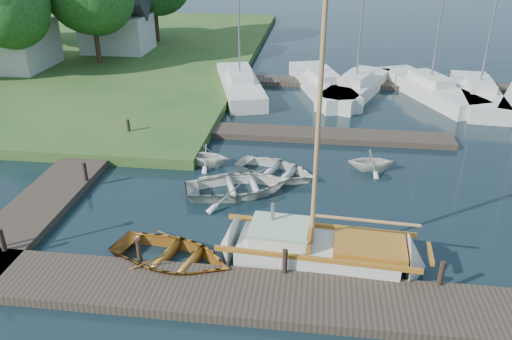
# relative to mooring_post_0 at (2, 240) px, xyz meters

# --- Properties ---
(ground) EXTENTS (160.00, 160.00, 0.00)m
(ground) POSITION_rel_mooring_post_0_xyz_m (7.50, 5.00, -0.70)
(ground) COLOR black
(ground) RESTS_ON ground
(near_dock) EXTENTS (18.00, 2.20, 0.30)m
(near_dock) POSITION_rel_mooring_post_0_xyz_m (7.50, -1.00, -0.55)
(near_dock) COLOR #33281E
(near_dock) RESTS_ON ground
(left_dock) EXTENTS (2.20, 18.00, 0.30)m
(left_dock) POSITION_rel_mooring_post_0_xyz_m (-0.50, 7.00, -0.55)
(left_dock) COLOR #33281E
(left_dock) RESTS_ON ground
(far_dock) EXTENTS (14.00, 1.60, 0.30)m
(far_dock) POSITION_rel_mooring_post_0_xyz_m (9.50, 11.50, -0.55)
(far_dock) COLOR #33281E
(far_dock) RESTS_ON ground
(pontoon) EXTENTS (30.00, 1.60, 0.30)m
(pontoon) POSITION_rel_mooring_post_0_xyz_m (17.50, 21.00, -0.55)
(pontoon) COLOR #33281E
(pontoon) RESTS_ON ground
(mooring_post_0) EXTENTS (0.16, 0.16, 0.80)m
(mooring_post_0) POSITION_rel_mooring_post_0_xyz_m (0.00, 0.00, 0.00)
(mooring_post_0) COLOR black
(mooring_post_0) RESTS_ON near_dock
(mooring_post_1) EXTENTS (0.16, 0.16, 0.80)m
(mooring_post_1) POSITION_rel_mooring_post_0_xyz_m (4.50, 0.00, 0.00)
(mooring_post_1) COLOR black
(mooring_post_1) RESTS_ON near_dock
(mooring_post_2) EXTENTS (0.16, 0.16, 0.80)m
(mooring_post_2) POSITION_rel_mooring_post_0_xyz_m (9.00, 0.00, 0.00)
(mooring_post_2) COLOR black
(mooring_post_2) RESTS_ON near_dock
(mooring_post_3) EXTENTS (0.16, 0.16, 0.80)m
(mooring_post_3) POSITION_rel_mooring_post_0_xyz_m (13.50, 0.00, 0.00)
(mooring_post_3) COLOR black
(mooring_post_3) RESTS_ON near_dock
(mooring_post_4) EXTENTS (0.16, 0.16, 0.80)m
(mooring_post_4) POSITION_rel_mooring_post_0_xyz_m (0.50, 5.00, 0.00)
(mooring_post_4) COLOR black
(mooring_post_4) RESTS_ON left_dock
(mooring_post_5) EXTENTS (0.16, 0.16, 0.80)m
(mooring_post_5) POSITION_rel_mooring_post_0_xyz_m (0.50, 10.00, 0.00)
(mooring_post_5) COLOR black
(mooring_post_5) RESTS_ON left_dock
(sailboat) EXTENTS (7.26, 2.43, 9.83)m
(sailboat) POSITION_rel_mooring_post_0_xyz_m (10.12, 1.09, -0.36)
(sailboat) COLOR beige
(sailboat) RESTS_ON ground
(dinghy) EXTENTS (4.64, 3.83, 0.83)m
(dinghy) POSITION_rel_mooring_post_0_xyz_m (5.40, 0.34, -0.28)
(dinghy) COLOR #8F5D12
(dinghy) RESTS_ON ground
(tender_a) EXTENTS (4.89, 4.15, 0.86)m
(tender_a) POSITION_rel_mooring_post_0_xyz_m (6.74, 5.24, -0.27)
(tender_a) COLOR beige
(tender_a) RESTS_ON ground
(tender_b) EXTENTS (2.34, 2.11, 1.09)m
(tender_b) POSITION_rel_mooring_post_0_xyz_m (5.03, 7.63, -0.15)
(tender_b) COLOR beige
(tender_b) RESTS_ON ground
(tender_c) EXTENTS (4.30, 3.72, 0.75)m
(tender_c) POSITION_rel_mooring_post_0_xyz_m (8.09, 6.97, -0.33)
(tender_c) COLOR beige
(tender_c) RESTS_ON ground
(tender_d) EXTENTS (2.18, 1.93, 1.07)m
(tender_d) POSITION_rel_mooring_post_0_xyz_m (12.21, 8.03, -0.16)
(tender_d) COLOR beige
(tender_d) RESTS_ON ground
(marina_boat_0) EXTENTS (4.53, 8.97, 10.88)m
(marina_boat_0) POSITION_rel_mooring_post_0_xyz_m (4.74, 18.61, -0.13)
(marina_boat_0) COLOR beige
(marina_boat_0) RESTS_ON ground
(marina_boat_1) EXTENTS (4.75, 9.30, 11.48)m
(marina_boat_1) POSITION_rel_mooring_post_0_xyz_m (9.97, 19.41, -0.13)
(marina_boat_1) COLOR beige
(marina_boat_1) RESTS_ON ground
(marina_boat_2) EXTENTS (5.05, 8.41, 10.67)m
(marina_boat_2) POSITION_rel_mooring_post_0_xyz_m (12.08, 18.90, -0.13)
(marina_boat_2) COLOR beige
(marina_boat_2) RESTS_ON ground
(marina_boat_3) EXTENTS (5.55, 8.86, 10.75)m
(marina_boat_3) POSITION_rel_mooring_post_0_xyz_m (16.65, 19.18, -0.13)
(marina_boat_3) COLOR beige
(marina_boat_3) RESTS_ON ground
(marina_boat_4) EXTENTS (2.92, 8.21, 9.75)m
(marina_boat_4) POSITION_rel_mooring_post_0_xyz_m (19.35, 18.41, -0.14)
(marina_boat_4) COLOR beige
(marina_boat_4) RESTS_ON ground
(house_a) EXTENTS (6.30, 5.00, 6.29)m
(house_a) POSITION_rel_mooring_post_0_xyz_m (-12.50, 21.00, 2.26)
(house_a) COLOR beige
(house_a) RESTS_ON shore
(house_c) EXTENTS (5.25, 4.00, 5.28)m
(house_c) POSITION_rel_mooring_post_0_xyz_m (-6.50, 27.00, 1.88)
(house_c) COLOR beige
(house_c) RESTS_ON shore
(tree_2) EXTENTS (5.83, 5.75, 7.82)m
(tree_2) POSITION_rel_mooring_post_0_xyz_m (-10.50, 19.05, 4.55)
(tree_2) COLOR #332114
(tree_2) RESTS_ON shore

